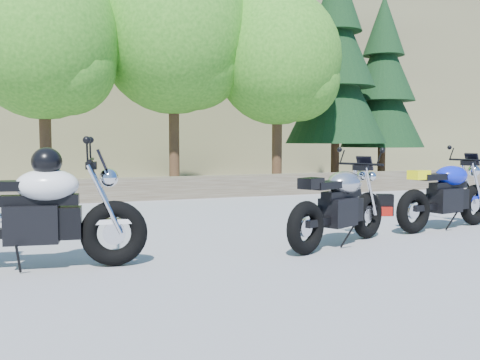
% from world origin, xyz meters
% --- Properties ---
extents(ground, '(90.00, 90.00, 0.00)m').
position_xyz_m(ground, '(0.00, 0.00, 0.00)').
color(ground, gray).
rests_on(ground, ground).
extents(stone_wall, '(22.00, 0.55, 0.50)m').
position_xyz_m(stone_wall, '(0.00, 5.50, 0.25)').
color(stone_wall, brown).
rests_on(stone_wall, ground).
extents(hillside, '(80.00, 30.00, 15.00)m').
position_xyz_m(hillside, '(3.00, 28.00, 7.50)').
color(hillside, brown).
rests_on(hillside, ground).
extents(tree_decid_left, '(3.67, 3.67, 5.62)m').
position_xyz_m(tree_decid_left, '(-2.39, 7.14, 3.63)').
color(tree_decid_left, '#382314').
rests_on(tree_decid_left, ground).
extents(tree_decid_mid, '(4.08, 4.08, 6.24)m').
position_xyz_m(tree_decid_mid, '(0.91, 7.54, 4.04)').
color(tree_decid_mid, '#382314').
rests_on(tree_decid_mid, ground).
extents(tree_decid_right, '(3.54, 3.54, 5.41)m').
position_xyz_m(tree_decid_right, '(3.71, 6.94, 3.50)').
color(tree_decid_right, '#382314').
rests_on(tree_decid_right, ground).
extents(conifer_near, '(3.17, 3.17, 7.06)m').
position_xyz_m(conifer_near, '(6.20, 8.20, 3.68)').
color(conifer_near, '#382314').
rests_on(conifer_near, ground).
extents(conifer_far, '(2.82, 2.82, 6.27)m').
position_xyz_m(conifer_far, '(8.40, 8.80, 3.27)').
color(conifer_far, '#382314').
rests_on(conifer_far, ground).
extents(silver_bike, '(1.96, 1.07, 1.06)m').
position_xyz_m(silver_bike, '(0.92, -0.73, 0.51)').
color(silver_bike, black).
rests_on(silver_bike, ground).
extents(white_bike, '(2.33, 0.74, 1.29)m').
position_xyz_m(white_bike, '(-2.77, -0.72, 0.63)').
color(white_bike, black).
rests_on(white_bike, ground).
extents(blue_bike, '(2.11, 0.73, 1.07)m').
position_xyz_m(blue_bike, '(3.13, -0.18, 0.52)').
color(blue_bike, black).
rests_on(blue_bike, ground).
extents(backpack, '(0.34, 0.32, 0.39)m').
position_xyz_m(backpack, '(3.16, 1.39, 0.19)').
color(backpack, black).
rests_on(backpack, ground).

